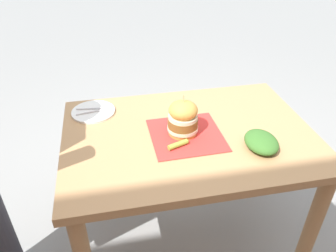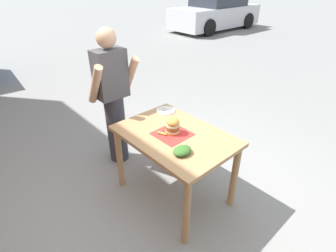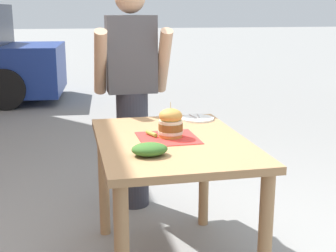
{
  "view_description": "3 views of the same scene",
  "coord_description": "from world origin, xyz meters",
  "px_view_note": "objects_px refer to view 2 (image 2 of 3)",
  "views": [
    {
      "loc": [
        -1.21,
        0.34,
        1.67
      ],
      "look_at": [
        0.0,
        0.1,
        0.84
      ],
      "focal_mm": 35.0,
      "sensor_mm": 36.0,
      "label": 1
    },
    {
      "loc": [
        -1.52,
        -1.58,
        2.18
      ],
      "look_at": [
        0.0,
        0.1,
        0.84
      ],
      "focal_mm": 28.0,
      "sensor_mm": 36.0,
      "label": 2
    },
    {
      "loc": [
        -0.55,
        -2.45,
        1.49
      ],
      "look_at": [
        0.0,
        0.1,
        0.84
      ],
      "focal_mm": 50.0,
      "sensor_mm": 36.0,
      "label": 3
    }
  ],
  "objects_px": {
    "side_plate_with_forks": "(166,110)",
    "sandwich": "(173,125)",
    "diner_across_table": "(113,98)",
    "pickle_spear": "(162,133)",
    "side_salad": "(182,151)",
    "patio_table": "(175,145)",
    "parked_car_mid_block": "(216,12)"
  },
  "relations": [
    {
      "from": "side_plate_with_forks",
      "to": "side_salad",
      "type": "distance_m",
      "value": 0.84
    },
    {
      "from": "sandwich",
      "to": "side_salad",
      "type": "height_order",
      "value": "sandwich"
    },
    {
      "from": "diner_across_table",
      "to": "pickle_spear",
      "type": "bearing_deg",
      "value": -90.9
    },
    {
      "from": "patio_table",
      "to": "sandwich",
      "type": "height_order",
      "value": "sandwich"
    },
    {
      "from": "patio_table",
      "to": "pickle_spear",
      "type": "relative_size",
      "value": 12.19
    },
    {
      "from": "sandwich",
      "to": "side_plate_with_forks",
      "type": "xyz_separation_m",
      "value": [
        0.27,
        0.41,
        -0.08
      ]
    },
    {
      "from": "sandwich",
      "to": "diner_across_table",
      "type": "xyz_separation_m",
      "value": [
        -0.09,
        0.95,
        0.01
      ]
    },
    {
      "from": "side_plate_with_forks",
      "to": "diner_across_table",
      "type": "height_order",
      "value": "diner_across_table"
    },
    {
      "from": "side_plate_with_forks",
      "to": "side_salad",
      "type": "relative_size",
      "value": 1.22
    },
    {
      "from": "pickle_spear",
      "to": "sandwich",
      "type": "bearing_deg",
      "value": -23.12
    },
    {
      "from": "parked_car_mid_block",
      "to": "side_salad",
      "type": "bearing_deg",
      "value": -142.82
    },
    {
      "from": "sandwich",
      "to": "pickle_spear",
      "type": "xyz_separation_m",
      "value": [
        -0.11,
        0.04,
        -0.07
      ]
    },
    {
      "from": "sandwich",
      "to": "pickle_spear",
      "type": "height_order",
      "value": "sandwich"
    },
    {
      "from": "diner_across_table",
      "to": "parked_car_mid_block",
      "type": "relative_size",
      "value": 0.4
    },
    {
      "from": "side_salad",
      "to": "diner_across_table",
      "type": "height_order",
      "value": "diner_across_table"
    },
    {
      "from": "side_salad",
      "to": "patio_table",
      "type": "bearing_deg",
      "value": 57.87
    },
    {
      "from": "pickle_spear",
      "to": "side_salad",
      "type": "relative_size",
      "value": 0.53
    },
    {
      "from": "pickle_spear",
      "to": "parked_car_mid_block",
      "type": "relative_size",
      "value": 0.02
    },
    {
      "from": "side_plate_with_forks",
      "to": "sandwich",
      "type": "bearing_deg",
      "value": -123.22
    },
    {
      "from": "sandwich",
      "to": "side_plate_with_forks",
      "type": "bearing_deg",
      "value": 56.78
    },
    {
      "from": "patio_table",
      "to": "side_salad",
      "type": "height_order",
      "value": "side_salad"
    },
    {
      "from": "patio_table",
      "to": "pickle_spear",
      "type": "bearing_deg",
      "value": 143.19
    },
    {
      "from": "side_plate_with_forks",
      "to": "diner_across_table",
      "type": "bearing_deg",
      "value": 123.34
    },
    {
      "from": "patio_table",
      "to": "sandwich",
      "type": "xyz_separation_m",
      "value": [
        0.0,
        0.03,
        0.22
      ]
    },
    {
      "from": "pickle_spear",
      "to": "side_plate_with_forks",
      "type": "relative_size",
      "value": 0.43
    },
    {
      "from": "patio_table",
      "to": "diner_across_table",
      "type": "height_order",
      "value": "diner_across_table"
    },
    {
      "from": "patio_table",
      "to": "side_plate_with_forks",
      "type": "bearing_deg",
      "value": 58.28
    },
    {
      "from": "side_plate_with_forks",
      "to": "diner_across_table",
      "type": "relative_size",
      "value": 0.13
    },
    {
      "from": "pickle_spear",
      "to": "side_salad",
      "type": "distance_m",
      "value": 0.36
    },
    {
      "from": "patio_table",
      "to": "parked_car_mid_block",
      "type": "bearing_deg",
      "value": 36.53
    },
    {
      "from": "patio_table",
      "to": "parked_car_mid_block",
      "type": "distance_m",
      "value": 10.27
    },
    {
      "from": "pickle_spear",
      "to": "patio_table",
      "type": "bearing_deg",
      "value": -36.81
    }
  ]
}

